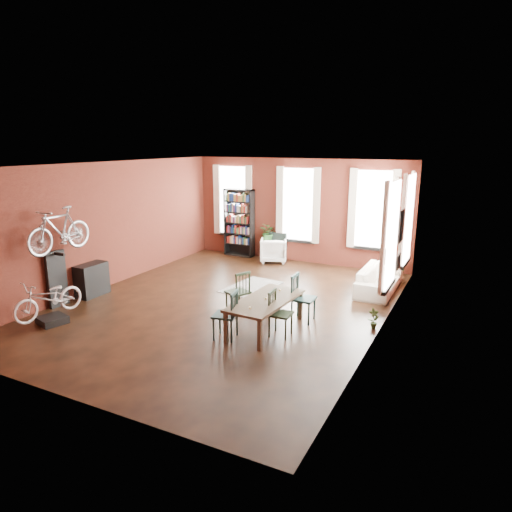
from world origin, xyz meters
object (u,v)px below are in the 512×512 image
Objects in this scene: white_armchair at (274,249)px; bicycle_floor at (47,281)px; dining_chair_d at (303,298)px; bike_trainer at (52,320)px; dining_chair_b at (238,292)px; bookshelf at (239,223)px; dining_table at (266,315)px; plant_stand at (268,250)px; dining_chair_a at (225,315)px; console_table at (92,280)px; cream_sofa at (379,275)px; dining_chair_c at (281,314)px.

white_armchair is 0.54× the size of bicycle_floor.
dining_chair_d is 1.94× the size of bike_trainer.
dining_chair_b is 0.96× the size of dining_chair_d.
white_armchair is at bearing -9.72° from bookshelf.
bicycle_floor reaches higher than dining_table.
dining_chair_b is 1.48m from dining_chair_d.
white_armchair is at bearing -36.58° from plant_stand.
white_armchair reaches higher than plant_stand.
dining_table is 1.92× the size of dining_chair_d.
console_table is at bearing -111.00° from dining_chair_a.
bookshelf is at bearing 71.05° from cream_sofa.
bicycle_floor is at bearing 106.90° from dining_chair_c.
dining_chair_a is at bearing -123.50° from dining_table.
bookshelf is at bearing 180.00° from plant_stand.
dining_chair_c is at bearing 171.03° from dining_chair_d.
cream_sofa is 7.70m from bicycle_floor.
dining_chair_c is 3.81m from cream_sofa.
dining_chair_d is at bearing 8.38° from console_table.
white_armchair reaches higher than cream_sofa.
bookshelf is 3.97× the size of plant_stand.
dining_chair_d is at bearing 159.81° from cream_sofa.
dining_chair_c is 0.92m from dining_chair_d.
plant_stand is (1.71, 6.91, 0.20)m from bike_trainer.
bicycle_floor reaches higher than bike_trainer.
console_table is 0.53× the size of bicycle_floor.
dining_chair_a reaches higher than dining_table.
bookshelf is 2.68× the size of white_armchair.
dining_chair_a reaches higher than cream_sofa.
bookshelf is at bearing 76.17° from console_table.
bookshelf is 1.53m from white_armchair.
bookshelf reaches higher than white_armchair.
dining_chair_d is 1.80× the size of plant_stand.
bicycle_floor is (-4.65, -2.47, 0.41)m from dining_chair_d.
bike_trainer is at bearing -30.42° from dining_chair_b.
white_armchair is (-2.10, 4.99, 0.08)m from dining_table.
bike_trainer is (-3.60, -0.99, -0.40)m from dining_chair_a.
white_armchair is at bearing -175.82° from dining_chair_a.
bicycle_floor is at bearing 116.71° from dining_chair_d.
bicycle_floor is at bearing 50.25° from white_armchair.
dining_chair_c is at bearing 85.65° from dining_chair_b.
dining_chair_b reaches higher than cream_sofa.
bookshelf reaches higher than bicycle_floor.
bookshelf is 2.75× the size of console_table.
dining_table is at bearing 131.96° from dining_chair_a.
dining_chair_d is 5.96m from bookshelf.
dining_chair_b is at bearing 59.76° from dining_chair_c.
console_table is (-2.63, -4.97, -0.01)m from white_armchair.
dining_table is 3.83m from cream_sofa.
white_armchair is 5.62m from console_table.
bookshelf reaches higher than bike_trainer.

